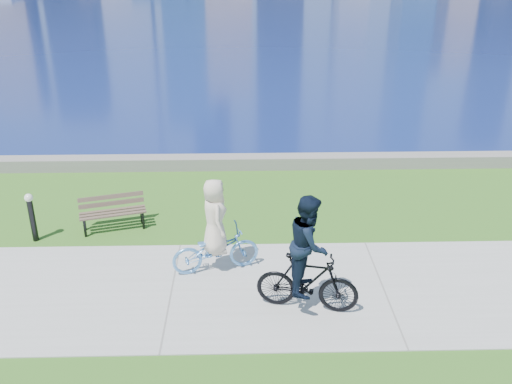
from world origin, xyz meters
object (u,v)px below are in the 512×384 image
cyclist_woman (215,238)px  cyclist_man (308,264)px  park_bench (112,210)px  bollard_lamp (32,214)px

cyclist_woman → cyclist_man: size_ratio=0.88×
park_bench → bollard_lamp: 1.70m
bollard_lamp → cyclist_woman: 4.21m
cyclist_woman → cyclist_man: (1.66, -1.33, 0.21)m
bollard_lamp → cyclist_man: 6.25m
cyclist_woman → cyclist_man: cyclist_man is taller
park_bench → cyclist_man: cyclist_man is taller
cyclist_woman → cyclist_man: 2.14m
park_bench → cyclist_woman: 3.05m
bollard_lamp → cyclist_man: (5.65, -2.66, 0.31)m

